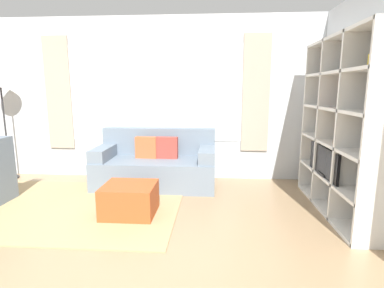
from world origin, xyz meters
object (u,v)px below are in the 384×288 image
object	(u,v)px
couch_main	(156,165)
ottoman	(130,200)
floor_lamp	(0,85)
shelving_unit	(344,128)

from	to	relation	value
couch_main	ottoman	size ratio (longest dim) A/B	2.99
floor_lamp	shelving_unit	bearing A→B (deg)	-11.62
shelving_unit	ottoman	size ratio (longest dim) A/B	3.43
ottoman	shelving_unit	bearing A→B (deg)	6.80
shelving_unit	couch_main	distance (m)	2.74
floor_lamp	couch_main	bearing A→B (deg)	-3.70
couch_main	ottoman	world-z (taller)	couch_main
ottoman	floor_lamp	size ratio (longest dim) A/B	0.35
floor_lamp	ottoman	bearing A→B (deg)	-28.50
shelving_unit	floor_lamp	distance (m)	5.22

